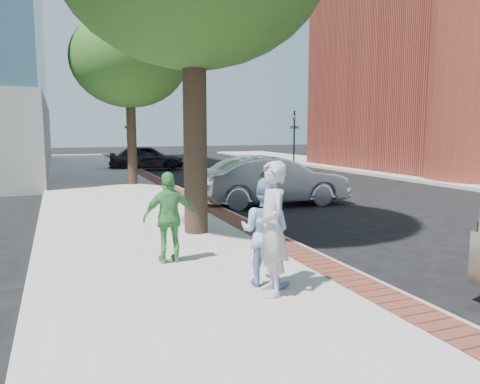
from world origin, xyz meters
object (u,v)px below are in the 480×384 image
person_officer (265,232)px  sedan_silver (273,181)px  bg_car (147,157)px  person_green (170,217)px  person_gray (272,229)px  parking_meter (265,189)px

person_officer → sedan_silver: 8.33m
person_officer → bg_car: person_officer is taller
person_green → sedan_silver: 7.47m
person_gray → bg_car: size_ratio=0.42×
parking_meter → person_green: 2.60m
person_gray → sedan_silver: 8.73m
person_officer → bg_car: (2.24, 22.33, -0.19)m
parking_meter → sedan_silver: size_ratio=0.30×
person_gray → bg_car: (2.32, 22.74, -0.33)m
bg_car → sedan_silver: bearing=-166.8°
parking_meter → bg_car: (0.96, 19.51, -0.44)m
parking_meter → person_gray: (-1.36, -3.23, -0.12)m
parking_meter → person_officer: 3.11m
parking_meter → person_gray: person_gray is taller
person_gray → sedan_silver: bearing=164.2°
person_officer → person_green: size_ratio=1.01×
sedan_silver → person_officer: bearing=155.9°
parking_meter → sedan_silver: bearing=62.9°
parking_meter → person_gray: size_ratio=0.78×
person_green → bg_car: 20.91m
person_green → parking_meter: bearing=-154.0°
person_gray → bg_car: 22.86m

